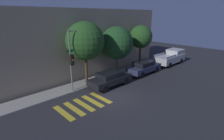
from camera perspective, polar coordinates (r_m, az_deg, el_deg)
ground_plane at (r=15.05m, az=0.98°, el=-8.92°), size 60.00×60.00×0.00m
sidewalk at (r=17.96m, az=-8.47°, el=-4.32°), size 26.00×1.95×0.14m
building_row at (r=20.65m, az=-16.12°, el=8.47°), size 26.00×6.00×7.35m
crosswalk at (r=14.10m, az=-9.25°, el=-11.12°), size 3.92×2.60×0.00m
traffic_light_pole at (r=15.45m, az=-12.15°, el=5.44°), size 2.21×0.56×5.59m
sedan_near_corner at (r=17.01m, az=-0.67°, el=-2.82°), size 4.44×1.83×1.45m
sedan_middle at (r=20.97m, az=10.39°, el=0.94°), size 4.61×1.80×1.50m
pickup_truck at (r=26.16m, az=18.60°, el=4.04°), size 5.25×2.11×1.93m
tree_near_corner at (r=16.83m, az=-8.79°, el=9.29°), size 3.67×3.67×6.19m
tree_midblock at (r=19.63m, az=1.50°, el=8.80°), size 3.66×3.66×5.55m
tree_far_end at (r=22.88m, az=9.38°, el=10.62°), size 2.91×2.91×5.50m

